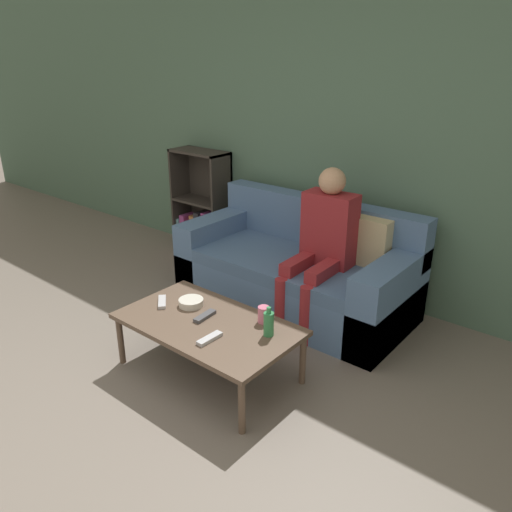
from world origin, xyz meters
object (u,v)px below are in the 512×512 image
at_px(bookshelf, 203,215).
at_px(snack_bowl, 191,302).
at_px(cup_near, 264,314).
at_px(couch, 297,272).
at_px(tv_remote_2, 205,316).
at_px(tv_remote_0, 210,338).
at_px(bottle, 269,323).
at_px(tv_remote_1, 162,302).
at_px(coffee_table, 208,326).
at_px(person_adult, 324,237).

relative_size(bookshelf, snack_bowl, 6.39).
height_order(cup_near, snack_bowl, cup_near).
height_order(couch, tv_remote_2, couch).
height_order(cup_near, tv_remote_0, cup_near).
xyz_separation_m(cup_near, snack_bowl, (-0.50, -0.13, -0.03)).
height_order(cup_near, bottle, bottle).
distance_m(bookshelf, tv_remote_1, 1.87).
bearing_deg(coffee_table, tv_remote_1, -177.93).
bearing_deg(person_adult, tv_remote_2, -103.70).
bearing_deg(bookshelf, bottle, -35.65).
height_order(cup_near, tv_remote_2, cup_near).
distance_m(cup_near, snack_bowl, 0.52).
distance_m(bookshelf, bottle, 2.35).
xyz_separation_m(coffee_table, tv_remote_1, (-0.40, -0.01, 0.04)).
bearing_deg(tv_remote_0, person_adult, 91.28).
xyz_separation_m(tv_remote_0, tv_remote_1, (-0.56, 0.13, 0.00)).
xyz_separation_m(coffee_table, bottle, (0.38, 0.12, 0.11)).
height_order(tv_remote_0, snack_bowl, snack_bowl).
bearing_deg(cup_near, couch, 112.55).
relative_size(person_adult, tv_remote_0, 6.76).
bearing_deg(bookshelf, snack_bowl, -47.35).
bearing_deg(tv_remote_0, tv_remote_2, 142.20).
height_order(coffee_table, tv_remote_1, tv_remote_1).
bearing_deg(bottle, coffee_table, -162.99).
relative_size(tv_remote_0, tv_remote_2, 0.99).
distance_m(coffee_table, tv_remote_0, 0.22).
bearing_deg(tv_remote_2, couch, 88.22).
relative_size(bookshelf, tv_remote_1, 6.53).
xyz_separation_m(coffee_table, tv_remote_0, (0.16, -0.14, 0.04)).
height_order(coffee_table, cup_near, cup_near).
height_order(tv_remote_0, tv_remote_1, same).
relative_size(tv_remote_0, tv_remote_1, 1.08).
height_order(bookshelf, coffee_table, bookshelf).
bearing_deg(couch, bottle, -63.82).
xyz_separation_m(bookshelf, snack_bowl, (1.29, -1.40, -0.00)).
xyz_separation_m(cup_near, tv_remote_2, (-0.32, -0.19, -0.04)).
relative_size(bookshelf, tv_remote_0, 6.05).
bearing_deg(tv_remote_1, couch, 27.16).
bearing_deg(person_adult, coffee_table, -100.66).
xyz_separation_m(person_adult, tv_remote_2, (-0.21, -1.02, -0.29)).
relative_size(person_adult, snack_bowl, 7.15).
xyz_separation_m(bookshelf, tv_remote_1, (1.12, -1.50, -0.01)).
xyz_separation_m(coffee_table, tv_remote_2, (-0.05, 0.03, 0.04)).
bearing_deg(person_adult, cup_near, -84.70).
relative_size(couch, bottle, 10.05).
xyz_separation_m(tv_remote_0, tv_remote_2, (-0.21, 0.17, 0.00)).
height_order(coffee_table, tv_remote_2, tv_remote_2).
distance_m(snack_bowl, bottle, 0.62).
xyz_separation_m(bookshelf, cup_near, (1.79, -1.27, 0.03)).
bearing_deg(couch, bookshelf, 165.51).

